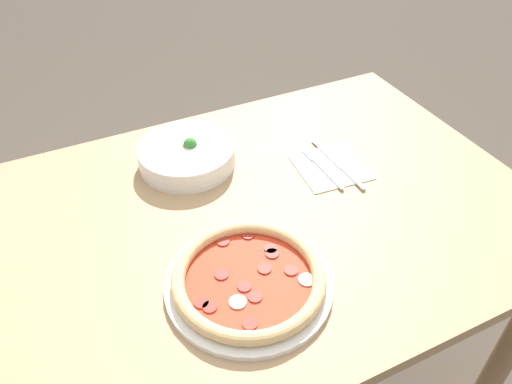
{
  "coord_description": "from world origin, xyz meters",
  "views": [
    {
      "loc": [
        -0.28,
        -0.71,
        1.46
      ],
      "look_at": [
        0.08,
        0.04,
        0.76
      ],
      "focal_mm": 35.0,
      "sensor_mm": 36.0,
      "label": 1
    }
  ],
  "objects_px": {
    "bowl": "(186,154)",
    "fork": "(323,168)",
    "pizza": "(249,280)",
    "knife": "(340,165)"
  },
  "relations": [
    {
      "from": "fork",
      "to": "knife",
      "type": "bearing_deg",
      "value": -100.49
    },
    {
      "from": "pizza",
      "to": "knife",
      "type": "distance_m",
      "value": 0.42
    },
    {
      "from": "pizza",
      "to": "fork",
      "type": "height_order",
      "value": "pizza"
    },
    {
      "from": "pizza",
      "to": "fork",
      "type": "distance_m",
      "value": 0.39
    },
    {
      "from": "bowl",
      "to": "fork",
      "type": "distance_m",
      "value": 0.32
    },
    {
      "from": "pizza",
      "to": "knife",
      "type": "bearing_deg",
      "value": 33.56
    },
    {
      "from": "bowl",
      "to": "fork",
      "type": "xyz_separation_m",
      "value": [
        0.28,
        -0.16,
        -0.02
      ]
    },
    {
      "from": "fork",
      "to": "bowl",
      "type": "bearing_deg",
      "value": 59.49
    },
    {
      "from": "bowl",
      "to": "fork",
      "type": "relative_size",
      "value": 1.31
    },
    {
      "from": "bowl",
      "to": "fork",
      "type": "bearing_deg",
      "value": -30.13
    }
  ]
}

